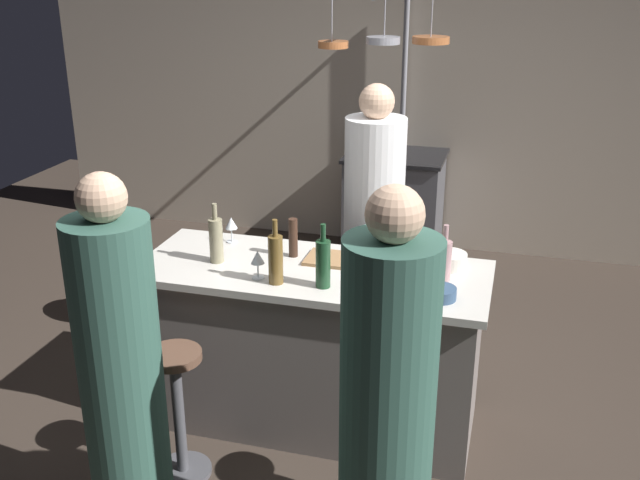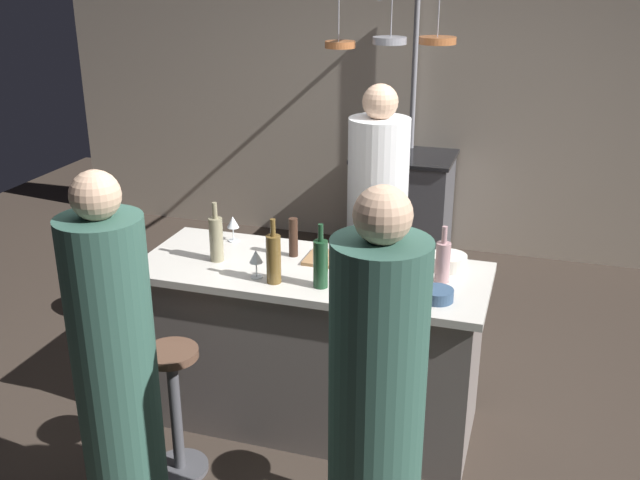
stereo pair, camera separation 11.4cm
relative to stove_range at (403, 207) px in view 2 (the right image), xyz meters
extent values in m
plane|color=#382D26|center=(0.00, -2.45, -0.45)|extent=(9.00, 9.00, 0.00)
cube|color=#BCAD99|center=(0.00, 0.40, 0.85)|extent=(6.40, 0.16, 2.60)
cube|color=slate|center=(0.00, -2.45, -0.02)|extent=(1.72, 0.66, 0.86)
cube|color=beige|center=(0.00, -2.45, 0.43)|extent=(1.80, 0.72, 0.04)
cube|color=#47474C|center=(0.00, 0.00, -0.02)|extent=(0.76, 0.60, 0.86)
cube|color=black|center=(0.00, 0.00, 0.43)|extent=(0.80, 0.64, 0.03)
cylinder|color=white|center=(0.15, -1.63, 0.31)|extent=(0.36, 0.36, 1.52)
sphere|color=#D8AD8C|center=(0.15, -1.63, 1.17)|extent=(0.21, 0.21, 0.21)
cylinder|color=#4C4C51|center=(0.54, -3.07, -0.11)|extent=(0.06, 0.06, 0.62)
cylinder|color=brown|center=(0.54, -3.07, 0.21)|extent=(0.26, 0.26, 0.04)
cylinder|color=#33594C|center=(0.58, -3.46, 0.30)|extent=(0.36, 0.36, 1.50)
sphere|color=#D8AD8C|center=(0.58, -3.46, 1.14)|extent=(0.20, 0.20, 0.20)
cylinder|color=#4C4C51|center=(-0.49, -3.07, -0.43)|extent=(0.28, 0.28, 0.02)
cylinder|color=#4C4C51|center=(-0.49, -3.07, -0.11)|extent=(0.06, 0.06, 0.62)
cylinder|color=brown|center=(-0.49, -3.07, 0.21)|extent=(0.26, 0.26, 0.04)
cylinder|color=#33594C|center=(-0.54, -3.44, 0.28)|extent=(0.35, 0.35, 1.45)
sphere|color=#D8AD8C|center=(-0.54, -3.44, 1.09)|extent=(0.20, 0.20, 0.20)
cylinder|color=gray|center=(0.00, 0.25, 0.63)|extent=(0.04, 0.04, 2.15)
cylinder|color=#B26638|center=(-0.30, -0.90, 1.40)|extent=(0.20, 0.20, 0.04)
cylinder|color=gray|center=(-0.30, -0.94, 1.55)|extent=(0.01, 0.01, 0.31)
cylinder|color=gray|center=(0.05, -0.97, 1.44)|extent=(0.22, 0.22, 0.04)
cylinder|color=gray|center=(0.05, -0.94, 1.57)|extent=(0.01, 0.01, 0.26)
cylinder|color=#B26638|center=(0.35, -0.92, 1.44)|extent=(0.24, 0.24, 0.04)
cylinder|color=gray|center=(0.35, -0.94, 1.57)|extent=(0.01, 0.01, 0.26)
cylinder|color=brown|center=(-1.63, -1.70, -0.37)|extent=(0.24, 0.24, 0.16)
sphere|color=#2D6633|center=(-1.63, -1.70, -0.11)|extent=(0.36, 0.36, 0.36)
cube|color=#997047|center=(0.10, -2.32, 0.46)|extent=(0.32, 0.22, 0.02)
cylinder|color=#382319|center=(-0.14, -2.32, 0.56)|extent=(0.05, 0.05, 0.21)
cylinder|color=#B78C8E|center=(0.66, -2.41, 0.55)|extent=(0.07, 0.07, 0.20)
cylinder|color=#B78C8E|center=(0.66, -2.41, 0.70)|extent=(0.03, 0.03, 0.08)
cylinder|color=#193D23|center=(0.11, -2.65, 0.57)|extent=(0.07, 0.07, 0.24)
cylinder|color=#193D23|center=(0.11, -2.65, 0.73)|extent=(0.03, 0.03, 0.08)
cylinder|color=gray|center=(-0.50, -2.50, 0.57)|extent=(0.07, 0.07, 0.23)
cylinder|color=gray|center=(-0.50, -2.50, 0.73)|extent=(0.03, 0.03, 0.08)
cylinder|color=brown|center=(-0.12, -2.67, 0.57)|extent=(0.07, 0.07, 0.24)
cylinder|color=brown|center=(-0.12, -2.67, 0.74)|extent=(0.03, 0.03, 0.08)
cylinder|color=silver|center=(-0.53, -2.21, 0.46)|extent=(0.06, 0.06, 0.01)
cylinder|color=silver|center=(-0.53, -2.21, 0.50)|extent=(0.01, 0.01, 0.07)
cone|color=silver|center=(-0.53, -2.21, 0.57)|extent=(0.07, 0.07, 0.06)
cylinder|color=silver|center=(-0.22, -2.64, 0.46)|extent=(0.06, 0.06, 0.01)
cylinder|color=silver|center=(-0.22, -2.64, 0.50)|extent=(0.01, 0.01, 0.07)
cone|color=silver|center=(-0.22, -2.64, 0.57)|extent=(0.07, 0.07, 0.06)
cylinder|color=brown|center=(0.39, -2.43, 0.49)|extent=(0.19, 0.19, 0.08)
cylinder|color=#334C6B|center=(0.67, -2.63, 0.48)|extent=(0.15, 0.15, 0.06)
cylinder|color=silver|center=(0.67, -2.24, 0.49)|extent=(0.19, 0.19, 0.07)
camera|label=1|loc=(0.96, -5.73, 1.94)|focal=40.99mm
camera|label=2|loc=(1.07, -5.70, 1.94)|focal=40.99mm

